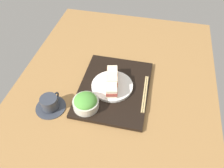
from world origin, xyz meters
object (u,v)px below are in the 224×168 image
sandwich_near (112,90)px  chopsticks_pair (145,93)px  sandwich_middle (112,80)px  coffee_cup (50,104)px  sandwich_plate (112,86)px  sandwich_far (112,73)px  salad_bowl (86,102)px

sandwich_near → chopsticks_pair: 16.06cm
sandwich_middle → coffee_cup: 30.73cm
sandwich_plate → sandwich_far: size_ratio=2.73×
sandwich_far → salad_bowl: bearing=159.7°
salad_bowl → coffee_cup: size_ratio=0.85×
sandwich_plate → coffee_cup: size_ratio=1.46×
sandwich_middle → chopsticks_pair: 16.76cm
sandwich_plate → sandwich_middle: 3.62cm
sandwich_middle → salad_bowl: bearing=149.0°
sandwich_plate → sandwich_far: bearing=11.9°
salad_bowl → chopsticks_pair: bearing=-61.9°
sandwich_far → salad_bowl: salad_bowl is taller
salad_bowl → chopsticks_pair: 28.58cm
sandwich_plate → sandwich_middle: size_ratio=2.73×
sandwich_plate → sandwich_near: size_ratio=2.73×
sandwich_near → sandwich_middle: (5.81, 1.23, 0.47)cm
sandwich_plate → coffee_cup: coffee_cup is taller
sandwich_far → coffee_cup: (-23.30, 23.86, -2.42)cm
sandwich_near → salad_bowl: 13.44cm
sandwich_near → sandwich_far: (11.63, 2.45, -0.19)cm
sandwich_plate → sandwich_far: 6.63cm
sandwich_middle → chopsticks_pair: sandwich_middle is taller
sandwich_middle → coffee_cup: bearing=124.9°
sandwich_plate → salad_bowl: bearing=149.0°
sandwich_middle → coffee_cup: size_ratio=0.54×
sandwich_middle → sandwich_far: bearing=11.9°
sandwich_plate → sandwich_near: bearing=-168.1°
sandwich_far → sandwich_middle: bearing=-168.1°
sandwich_far → chopsticks_pair: sandwich_far is taller
chopsticks_pair → sandwich_middle: bearing=85.5°
sandwich_near → salad_bowl: salad_bowl is taller
sandwich_near → sandwich_middle: 5.96cm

